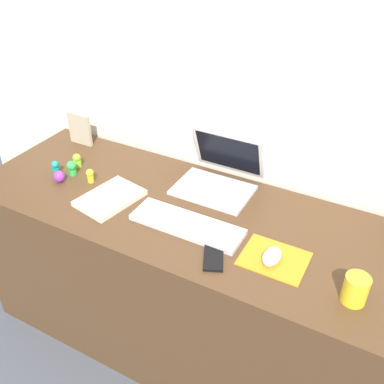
% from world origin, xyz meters
% --- Properties ---
extents(ground_plane, '(6.00, 6.00, 0.00)m').
position_xyz_m(ground_plane, '(0.00, 0.00, 0.00)').
color(ground_plane, '#474C56').
extents(back_wall, '(2.98, 0.05, 1.63)m').
position_xyz_m(back_wall, '(0.00, 0.35, 0.81)').
color(back_wall, silver).
rests_on(back_wall, ground_plane).
extents(desk, '(1.78, 0.62, 0.74)m').
position_xyz_m(desk, '(0.00, 0.00, 0.37)').
color(desk, '#4C331E').
rests_on(desk, ground_plane).
extents(laptop, '(0.30, 0.28, 0.20)m').
position_xyz_m(laptop, '(0.02, 0.22, 0.79)').
color(laptop, silver).
rests_on(laptop, desk).
extents(keyboard, '(0.41, 0.13, 0.02)m').
position_xyz_m(keyboard, '(0.03, -0.09, 0.75)').
color(keyboard, silver).
rests_on(keyboard, desk).
extents(mousepad, '(0.21, 0.17, 0.00)m').
position_xyz_m(mousepad, '(0.36, -0.10, 0.74)').
color(mousepad, orange).
rests_on(mousepad, desk).
extents(mouse, '(0.06, 0.10, 0.03)m').
position_xyz_m(mouse, '(0.36, -0.11, 0.76)').
color(mouse, silver).
rests_on(mouse, mousepad).
extents(cell_phone, '(0.11, 0.14, 0.01)m').
position_xyz_m(cell_phone, '(0.19, -0.19, 0.74)').
color(cell_phone, black).
rests_on(cell_phone, desk).
extents(notebook_pad, '(0.21, 0.27, 0.02)m').
position_xyz_m(notebook_pad, '(-0.31, -0.08, 0.75)').
color(notebook_pad, silver).
rests_on(notebook_pad, desk).
extents(picture_frame, '(0.12, 0.02, 0.15)m').
position_xyz_m(picture_frame, '(-0.71, 0.22, 0.81)').
color(picture_frame, '#B2A58C').
rests_on(picture_frame, desk).
extents(coffee_mug, '(0.07, 0.07, 0.09)m').
position_xyz_m(coffee_mug, '(0.62, -0.15, 0.79)').
color(coffee_mug, yellow).
rests_on(coffee_mug, desk).
extents(toy_figurine_teal, '(0.03, 0.03, 0.06)m').
position_xyz_m(toy_figurine_teal, '(-0.62, -0.04, 0.77)').
color(toy_figurine_teal, teal).
rests_on(toy_figurine_teal, desk).
extents(toy_figurine_green, '(0.04, 0.04, 0.06)m').
position_xyz_m(toy_figurine_green, '(-0.56, -0.01, 0.77)').
color(toy_figurine_green, green).
rests_on(toy_figurine_green, desk).
extents(toy_figurine_lime, '(0.03, 0.03, 0.06)m').
position_xyz_m(toy_figurine_lime, '(-0.58, 0.05, 0.77)').
color(toy_figurine_lime, '#8CDB33').
rests_on(toy_figurine_lime, desk).
extents(toy_figurine_yellow, '(0.03, 0.03, 0.06)m').
position_xyz_m(toy_figurine_yellow, '(-0.46, -0.02, 0.77)').
color(toy_figurine_yellow, yellow).
rests_on(toy_figurine_yellow, desk).
extents(toy_figurine_purple, '(0.05, 0.05, 0.05)m').
position_xyz_m(toy_figurine_purple, '(-0.57, -0.08, 0.77)').
color(toy_figurine_purple, purple).
rests_on(toy_figurine_purple, desk).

